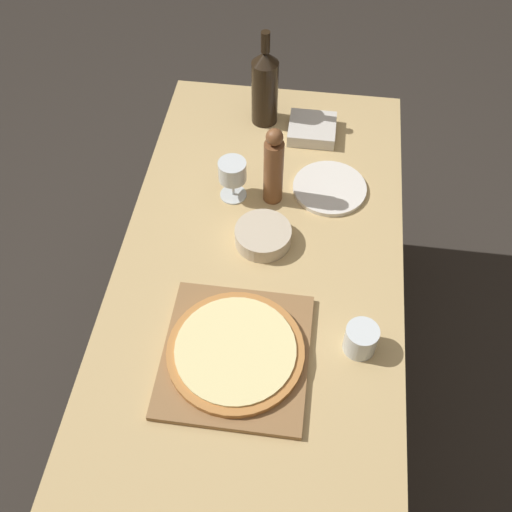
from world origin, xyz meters
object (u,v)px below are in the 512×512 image
small_bowl (264,236)px  wine_glass (232,173)px  pepper_mill (274,167)px  wine_bottle (265,87)px  pizza (236,351)px

small_bowl → wine_glass: bearing=124.3°
pepper_mill → small_bowl: bearing=-92.0°
wine_bottle → small_bowl: (0.06, -0.51, -0.11)m
pizza → wine_glass: bearing=99.5°
pepper_mill → small_bowl: 0.20m
small_bowl → wine_bottle: bearing=96.9°
wine_glass → small_bowl: wine_glass is taller
wine_bottle → small_bowl: 0.53m
pepper_mill → wine_glass: size_ratio=1.98×
pizza → wine_bottle: 0.89m
pizza → pepper_mill: bearing=87.0°
pizza → wine_glass: size_ratio=2.53×
wine_glass → small_bowl: size_ratio=0.84×
pepper_mill → small_bowl: pepper_mill is taller
pizza → small_bowl: bearing=86.5°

